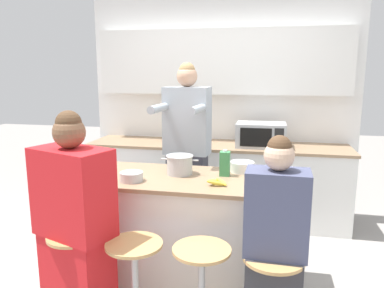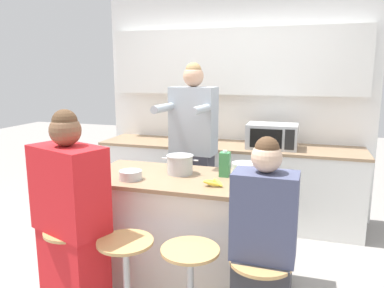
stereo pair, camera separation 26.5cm
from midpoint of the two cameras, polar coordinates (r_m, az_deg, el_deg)
ground_plane at (r=3.28m, az=2.06°, el=-20.57°), size 16.00×16.00×0.00m
wall_back at (r=4.53m, az=8.14°, el=8.72°), size 3.20×0.22×2.70m
back_counter at (r=4.41m, az=7.10°, el=-5.79°), size 2.98×0.65×0.89m
kitchen_island at (r=3.06m, az=2.12°, el=-13.22°), size 1.61×0.74×0.91m
bar_stool_leftmost at (r=2.83m, az=-14.93°, el=-18.27°), size 0.38×0.38×0.66m
bar_stool_center_left at (r=2.61m, az=-6.89°, el=-20.54°), size 0.38×0.38×0.66m
person_cooking at (r=3.59m, az=2.28°, el=-2.23°), size 0.47×0.60×1.80m
person_wrapped_blanket at (r=2.67m, az=-15.18°, el=-11.82°), size 0.58×0.44×1.48m
person_seated_near at (r=2.34m, az=14.06°, el=-17.21°), size 0.37×0.27×1.37m
cooking_pot at (r=2.98m, az=0.70°, el=-3.17°), size 0.30×0.22×0.15m
fruit_bowl at (r=3.07m, az=10.36°, el=-3.63°), size 0.20×0.20×0.08m
mixing_bowl_steel at (r=2.86m, az=-6.74°, el=-4.75°), size 0.17×0.17×0.07m
coffee_cup_near at (r=2.59m, az=14.33°, el=-6.42°), size 0.11×0.08×0.10m
banana_bunch at (r=2.70m, az=6.09°, el=-5.92°), size 0.17×0.12×0.05m
juice_carton at (r=2.93m, az=7.60°, el=-3.10°), size 0.08×0.08×0.21m
microwave at (r=4.19m, az=13.90°, el=1.18°), size 0.54×0.37×0.26m
potted_plant at (r=4.41m, az=0.10°, el=2.00°), size 0.17×0.17×0.24m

